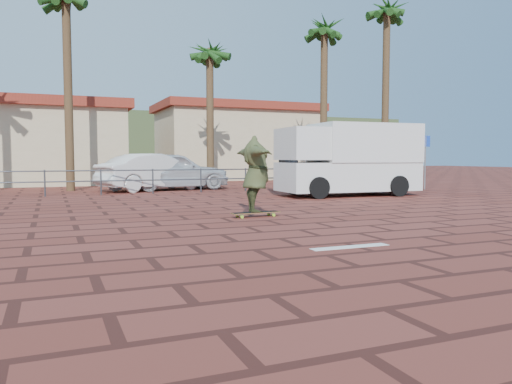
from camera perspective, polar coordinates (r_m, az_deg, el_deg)
ground at (r=9.04m, az=2.76°, el=-5.34°), size 120.00×120.00×0.00m
paint_stripe at (r=8.34m, az=10.69°, el=-6.18°), size 1.40×0.22×0.01m
guardrail at (r=20.44m, az=-11.71°, el=1.71°), size 24.06×0.06×1.00m
palm_left at (r=23.97m, az=-20.90°, el=19.44°), size 2.40×2.40×9.45m
palm_center at (r=25.15m, az=-5.32°, el=15.20°), size 2.40×2.40×7.75m
palm_right at (r=26.23m, az=7.83°, el=17.44°), size 2.40×2.40×9.05m
palm_far_right at (r=27.26m, az=14.74°, el=18.85°), size 2.40×2.40×10.05m
building_west at (r=30.16m, az=-26.73°, el=5.12°), size 12.60×7.60×4.50m
building_east at (r=34.18m, az=-2.25°, el=5.79°), size 10.60×6.60×5.00m
hill_front at (r=58.21m, az=-18.77°, el=5.30°), size 70.00×18.00×6.00m
longboard at (r=12.24m, az=-0.03°, el=-2.40°), size 1.28×0.38×0.12m
skateboarder at (r=12.17m, az=-0.03°, el=2.07°), size 0.79×2.34×1.87m
campervan at (r=19.40m, az=10.58°, el=3.84°), size 5.37×2.53×2.73m
car_silver at (r=22.80m, az=-9.50°, el=2.41°), size 5.22×2.55×1.72m
car_white at (r=22.44m, az=-11.58°, el=2.24°), size 5.19×3.36×1.62m
street_sign at (r=24.00m, az=18.79°, el=4.36°), size 0.49×0.07×2.44m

